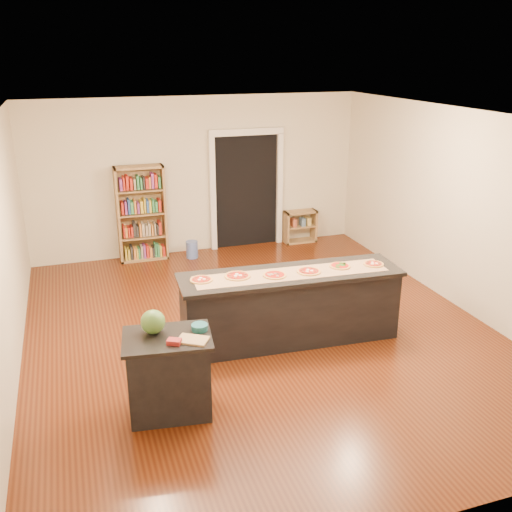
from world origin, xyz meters
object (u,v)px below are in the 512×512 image
object	(u,v)px
low_shelf	(300,226)
waste_bin	(192,249)
side_counter	(169,374)
watermelon	(153,322)
kitchen_island	(290,306)
bookshelf	(141,214)

from	to	relation	value
low_shelf	waste_bin	xyz separation A→B (m)	(-2.19, -0.22, -0.16)
side_counter	watermelon	bearing A→B (deg)	140.22
kitchen_island	waste_bin	world-z (taller)	kitchen_island
kitchen_island	waste_bin	bearing A→B (deg)	102.19
kitchen_island	waste_bin	distance (m)	3.48
waste_bin	watermelon	xyz separation A→B (m)	(-1.33, -4.37, 0.84)
kitchen_island	low_shelf	size ratio (longest dim) A/B	4.48
side_counter	low_shelf	xyz separation A→B (m)	(3.40, 4.71, -0.12)
bookshelf	low_shelf	bearing A→B (deg)	0.29
kitchen_island	side_counter	distance (m)	2.05
low_shelf	waste_bin	distance (m)	2.21
bookshelf	waste_bin	size ratio (longest dim) A/B	5.46
waste_bin	low_shelf	bearing A→B (deg)	5.62
kitchen_island	watermelon	world-z (taller)	watermelon
kitchen_island	side_counter	bearing A→B (deg)	-145.13
watermelon	waste_bin	bearing A→B (deg)	73.13
side_counter	waste_bin	distance (m)	4.66
kitchen_island	waste_bin	size ratio (longest dim) A/B	9.11
bookshelf	waste_bin	world-z (taller)	bookshelf
kitchen_island	watermelon	bearing A→B (deg)	-149.56
low_shelf	bookshelf	bearing A→B (deg)	-179.71
bookshelf	waste_bin	bearing A→B (deg)	-13.56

